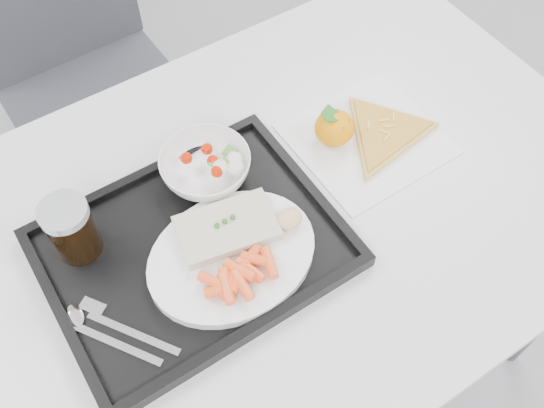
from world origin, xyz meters
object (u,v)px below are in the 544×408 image
(table, at_px, (276,226))
(dinner_plate, at_px, (232,256))
(pizza_slice, at_px, (385,133))
(chair, at_px, (81,61))
(tray, at_px, (193,249))
(tangerine, at_px, (334,128))
(cola_glass, at_px, (71,228))
(salad_bowl, at_px, (206,167))

(table, distance_m, dinner_plate, 0.16)
(pizza_slice, bearing_deg, chair, 115.03)
(table, bearing_deg, tray, -178.60)
(chair, height_order, tray, chair)
(table, distance_m, tray, 0.18)
(dinner_plate, xyz_separation_m, tangerine, (0.28, 0.12, 0.01))
(tangerine, relative_size, pizza_slice, 0.23)
(pizza_slice, bearing_deg, tray, -176.96)
(pizza_slice, bearing_deg, table, -175.89)
(table, relative_size, pizza_slice, 3.82)
(dinner_plate, bearing_deg, tray, 128.80)
(cola_glass, bearing_deg, chair, 71.85)
(cola_glass, distance_m, tangerine, 0.47)
(dinner_plate, height_order, salad_bowl, salad_bowl)
(salad_bowl, distance_m, cola_glass, 0.24)
(tray, relative_size, tangerine, 6.23)
(salad_bowl, distance_m, pizza_slice, 0.33)
(cola_glass, bearing_deg, table, -16.91)
(table, height_order, chair, chair)
(table, relative_size, salad_bowl, 7.89)
(table, xyz_separation_m, dinner_plate, (-0.12, -0.06, 0.09))
(table, xyz_separation_m, tray, (-0.16, -0.00, 0.08))
(chair, distance_m, tangerine, 0.77)
(cola_glass, height_order, tangerine, cola_glass)
(chair, bearing_deg, tangerine, -69.51)
(tray, xyz_separation_m, dinner_plate, (0.04, -0.05, 0.02))
(tray, distance_m, salad_bowl, 0.14)
(cola_glass, bearing_deg, dinner_plate, -38.27)
(chair, relative_size, salad_bowl, 6.11)
(table, xyz_separation_m, tangerine, (0.16, 0.06, 0.10))
(table, relative_size, cola_glass, 11.11)
(dinner_plate, distance_m, cola_glass, 0.24)
(tangerine, bearing_deg, tray, -168.73)
(chair, relative_size, cola_glass, 8.61)
(cola_glass, xyz_separation_m, pizza_slice, (0.55, -0.08, -0.06))
(dinner_plate, relative_size, salad_bowl, 1.78)
(table, height_order, pizza_slice, pizza_slice)
(chair, bearing_deg, tray, -95.05)
(chair, bearing_deg, salad_bowl, -87.98)
(salad_bowl, bearing_deg, table, -56.43)
(salad_bowl, bearing_deg, tangerine, -11.42)
(tray, distance_m, dinner_plate, 0.07)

